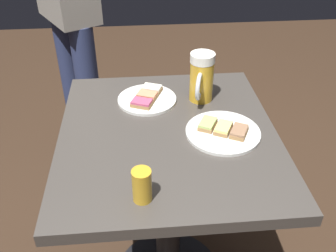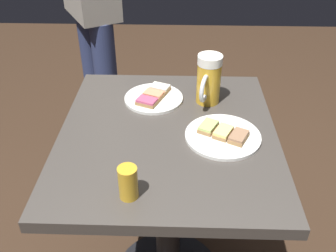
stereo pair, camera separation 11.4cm
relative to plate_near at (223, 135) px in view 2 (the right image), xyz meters
name	(u,v)px [view 2 (the right image)]	position (x,y,z in m)	size (l,w,h in m)	color
cafe_table	(168,174)	(-0.16, 0.03, -0.19)	(0.66, 0.74, 0.75)	black
plate_near	(223,135)	(0.00, 0.00, 0.00)	(0.23, 0.23, 0.03)	white
plate_far	(154,97)	(-0.22, 0.21, 0.00)	(0.20, 0.20, 0.03)	white
beer_mug	(208,80)	(-0.04, 0.21, 0.08)	(0.08, 0.14, 0.17)	gold
beer_glass_small	(128,183)	(-0.25, -0.25, 0.04)	(0.05, 0.05, 0.09)	gold
patron_standing	(91,1)	(-0.55, 0.83, 0.15)	(0.31, 0.37, 1.55)	navy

